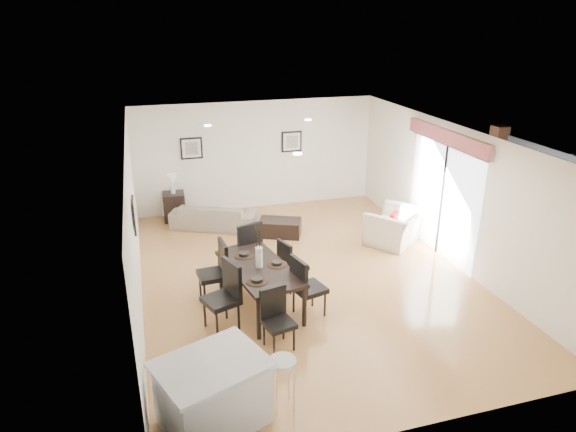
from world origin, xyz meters
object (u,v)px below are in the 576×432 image
object	(u,v)px
dining_chair_enear	(305,284)
armchair	(395,227)
dining_chair_wnear	(226,292)
dining_table	(259,271)
side_table	(174,207)
kitchen_island	(213,393)
dining_chair_efar	(289,263)
coffee_table	(280,228)
bar_stool	(283,367)
sofa	(214,215)
dining_chair_head	(276,315)
dining_chair_foot	(247,246)
dining_chair_wfar	(217,268)

from	to	relation	value
dining_chair_enear	armchair	bearing A→B (deg)	-65.36
dining_chair_wnear	dining_chair_enear	bearing A→B (deg)	66.89
dining_table	side_table	bearing A→B (deg)	92.80
dining_chair_wnear	kitchen_island	size ratio (longest dim) A/B	0.73
dining_chair_efar	coffee_table	xyz separation A→B (m)	(0.49, 2.40, -0.35)
dining_chair_wnear	bar_stool	size ratio (longest dim) A/B	1.50
armchair	coffee_table	distance (m)	2.52
sofa	side_table	size ratio (longest dim) A/B	2.88
dining_chair_enear	coffee_table	size ratio (longest dim) A/B	1.15
dining_chair_enear	side_table	size ratio (longest dim) A/B	1.56
dining_chair_efar	kitchen_island	world-z (taller)	dining_chair_efar
armchair	coffee_table	xyz separation A→B (m)	(-2.27, 1.09, -0.19)
dining_chair_wnear	dining_table	bearing A→B (deg)	102.82
dining_chair_efar	bar_stool	xyz separation A→B (m)	(-0.93, -2.86, 0.10)
dining_table	dining_chair_efar	xyz separation A→B (m)	(0.64, 0.43, -0.15)
dining_chair_head	side_table	bearing A→B (deg)	88.43
dining_chair_head	dining_chair_efar	bearing A→B (deg)	54.87
dining_chair_foot	armchair	bearing A→B (deg)	173.05
dining_chair_wnear	side_table	distance (m)	4.89
dining_chair_head	bar_stool	size ratio (longest dim) A/B	1.27
dining_chair_head	bar_stool	bearing A→B (deg)	-113.76
dining_chair_foot	dining_chair_efar	bearing A→B (deg)	114.45
dining_chair_enear	bar_stool	xyz separation A→B (m)	(-0.92, -1.96, 0.04)
armchair	dining_chair_efar	world-z (taller)	dining_chair_efar
side_table	kitchen_island	xyz separation A→B (m)	(-0.10, -6.88, 0.10)
dining_chair_foot	coffee_table	distance (m)	2.09
kitchen_island	bar_stool	xyz separation A→B (m)	(0.86, 0.00, 0.19)
sofa	armchair	world-z (taller)	armchair
dining_table	dining_chair_wfar	size ratio (longest dim) A/B	1.83
side_table	kitchen_island	bearing A→B (deg)	-90.80
dining_chair_wnear	dining_chair_foot	size ratio (longest dim) A/B	0.98
armchair	dining_chair_enear	distance (m)	3.55
dining_chair_head	coffee_table	world-z (taller)	dining_chair_head
sofa	dining_chair_wnear	size ratio (longest dim) A/B	1.77
dining_chair_efar	dining_chair_foot	distance (m)	0.93
dining_chair_wnear	dining_chair_wfar	distance (m)	0.88
dining_chair_head	dining_table	bearing A→B (deg)	77.06
dining_chair_head	coffee_table	bearing A→B (deg)	61.69
dining_chair_foot	dining_table	bearing A→B (deg)	71.03
dining_chair_wnear	bar_stool	xyz separation A→B (m)	(0.35, -2.01, 0.02)
dining_chair_enear	kitchen_island	world-z (taller)	dining_chair_enear
dining_chair_efar	kitchen_island	distance (m)	3.38
armchair	dining_chair_wfar	bearing A→B (deg)	-20.31
dining_chair_head	sofa	bearing A→B (deg)	80.14
dining_table	bar_stool	distance (m)	2.45
dining_chair_enear	coffee_table	distance (m)	3.36
armchair	dining_chair_efar	xyz separation A→B (m)	(-2.76, -1.31, 0.16)
armchair	kitchen_island	xyz separation A→B (m)	(-4.55, -4.17, 0.07)
dining_chair_enear	side_table	distance (m)	5.21
dining_chair_foot	dining_chair_wnear	bearing A→B (deg)	49.11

